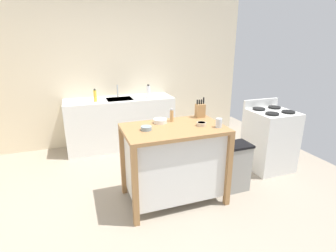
# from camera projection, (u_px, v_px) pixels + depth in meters

# --- Properties ---
(ground_plane) EXTENTS (5.83, 5.83, 0.00)m
(ground_plane) POSITION_uv_depth(u_px,v_px,m) (157.00, 203.00, 3.14)
(ground_plane) COLOR gray
(ground_plane) RESTS_ON ground
(wall_back) EXTENTS (4.83, 0.10, 2.60)m
(wall_back) POSITION_uv_depth(u_px,v_px,m) (118.00, 72.00, 4.77)
(wall_back) COLOR beige
(wall_back) RESTS_ON ground
(kitchen_island) EXTENTS (1.15, 0.72, 0.93)m
(kitchen_island) POSITION_uv_depth(u_px,v_px,m) (174.00, 160.00, 3.08)
(kitchen_island) COLOR #9E7042
(kitchen_island) RESTS_ON ground
(knife_block) EXTENTS (0.11, 0.09, 0.25)m
(knife_block) POSITION_uv_depth(u_px,v_px,m) (200.00, 110.00, 3.31)
(knife_block) COLOR #AD7F4C
(knife_block) RESTS_ON kitchen_island
(bowl_ceramic_small) EXTENTS (0.16, 0.16, 0.05)m
(bowl_ceramic_small) POSITION_uv_depth(u_px,v_px,m) (160.00, 121.00, 3.09)
(bowl_ceramic_small) COLOR silver
(bowl_ceramic_small) RESTS_ON kitchen_island
(bowl_stoneware_deep) EXTENTS (0.12, 0.12, 0.04)m
(bowl_stoneware_deep) POSITION_uv_depth(u_px,v_px,m) (146.00, 128.00, 2.84)
(bowl_stoneware_deep) COLOR gray
(bowl_stoneware_deep) RESTS_ON kitchen_island
(bowl_ceramic_wide) EXTENTS (0.11, 0.11, 0.04)m
(bowl_ceramic_wide) POSITION_uv_depth(u_px,v_px,m) (201.00, 124.00, 2.99)
(bowl_ceramic_wide) COLOR beige
(bowl_ceramic_wide) RESTS_ON kitchen_island
(drinking_cup) EXTENTS (0.07, 0.07, 0.10)m
(drinking_cup) POSITION_uv_depth(u_px,v_px,m) (219.00, 123.00, 2.93)
(drinking_cup) COLOR silver
(drinking_cup) RESTS_ON kitchen_island
(pepper_grinder) EXTENTS (0.04, 0.04, 0.16)m
(pepper_grinder) POSITION_uv_depth(u_px,v_px,m) (172.00, 115.00, 3.14)
(pepper_grinder) COLOR tan
(pepper_grinder) RESTS_ON kitchen_island
(trash_bin) EXTENTS (0.36, 0.28, 0.63)m
(trash_bin) POSITION_uv_depth(u_px,v_px,m) (235.00, 167.00, 3.35)
(trash_bin) COLOR gray
(trash_bin) RESTS_ON ground
(sink_counter) EXTENTS (1.87, 0.60, 0.89)m
(sink_counter) POSITION_uv_depth(u_px,v_px,m) (121.00, 123.00, 4.70)
(sink_counter) COLOR silver
(sink_counter) RESTS_ON ground
(sink_faucet) EXTENTS (0.02, 0.02, 0.22)m
(sink_faucet) POSITION_uv_depth(u_px,v_px,m) (118.00, 91.00, 4.65)
(sink_faucet) COLOR #B7BCC1
(sink_faucet) RESTS_ON sink_counter
(bottle_hand_soap) EXTENTS (0.05, 0.05, 0.21)m
(bottle_hand_soap) POSITION_uv_depth(u_px,v_px,m) (95.00, 96.00, 4.31)
(bottle_hand_soap) COLOR yellow
(bottle_hand_soap) RESTS_ON sink_counter
(bottle_dish_soap) EXTENTS (0.07, 0.07, 0.23)m
(bottle_dish_soap) POSITION_uv_depth(u_px,v_px,m) (148.00, 91.00, 4.61)
(bottle_dish_soap) COLOR white
(bottle_dish_soap) RESTS_ON sink_counter
(stove) EXTENTS (0.60, 0.60, 1.01)m
(stove) POSITION_uv_depth(u_px,v_px,m) (269.00, 139.00, 3.89)
(stove) COLOR silver
(stove) RESTS_ON ground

